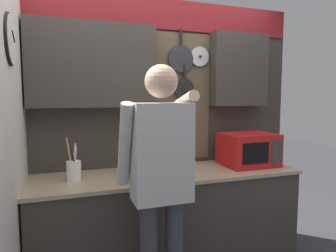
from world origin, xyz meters
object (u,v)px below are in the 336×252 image
object	(u,v)px
utensil_crock	(74,170)
knife_block	(141,162)
microwave	(248,149)
person	(161,172)

from	to	relation	value
utensil_crock	knife_block	bearing A→B (deg)	-0.06
microwave	utensil_crock	size ratio (longest dim) A/B	1.44
utensil_crock	person	world-z (taller)	person
microwave	person	bearing A→B (deg)	-151.91
microwave	knife_block	xyz separation A→B (m)	(-1.05, 0.00, -0.05)
microwave	person	xyz separation A→B (m)	(-1.06, -0.56, 0.01)
knife_block	utensil_crock	xyz separation A→B (m)	(-0.54, 0.00, -0.02)
microwave	utensil_crock	xyz separation A→B (m)	(-1.59, 0.00, -0.07)
knife_block	utensil_crock	bearing A→B (deg)	179.94
microwave	utensil_crock	world-z (taller)	utensil_crock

